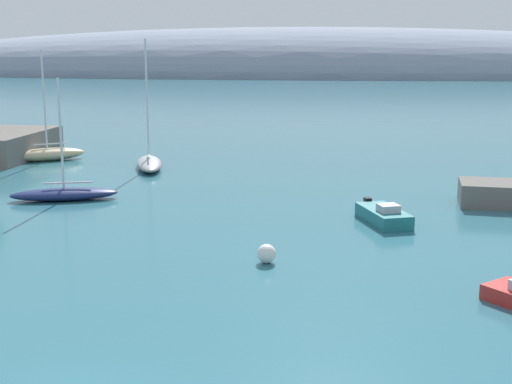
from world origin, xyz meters
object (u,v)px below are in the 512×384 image
(sailboat_sand_near_shore, at_px, (47,154))
(mooring_buoy_white, at_px, (266,254))
(motorboat_teal_alongside_breakwater, at_px, (383,215))
(sailboat_navy_mid_mooring, at_px, (64,193))
(sailboat_grey_end_of_line, at_px, (149,162))

(sailboat_sand_near_shore, xyz_separation_m, mooring_buoy_white, (22.22, -26.02, -0.17))
(sailboat_sand_near_shore, distance_m, motorboat_teal_alongside_breakwater, 33.07)
(sailboat_navy_mid_mooring, xyz_separation_m, sailboat_grey_end_of_line, (2.01, 12.10, 0.06))
(sailboat_sand_near_shore, relative_size, motorboat_teal_alongside_breakwater, 2.03)
(sailboat_sand_near_shore, bearing_deg, sailboat_grey_end_of_line, 129.94)
(sailboat_sand_near_shore, height_order, motorboat_teal_alongside_breakwater, sailboat_sand_near_shore)
(mooring_buoy_white, bearing_deg, motorboat_teal_alongside_breakwater, 55.46)
(sailboat_grey_end_of_line, xyz_separation_m, motorboat_teal_alongside_breakwater, (17.95, -15.28, -0.07))
(sailboat_navy_mid_mooring, bearing_deg, mooring_buoy_white, 123.81)
(sailboat_grey_end_of_line, bearing_deg, motorboat_teal_alongside_breakwater, -148.44)
(sailboat_navy_mid_mooring, distance_m, motorboat_teal_alongside_breakwater, 20.21)
(sailboat_sand_near_shore, distance_m, sailboat_grey_end_of_line, 10.18)
(mooring_buoy_white, bearing_deg, sailboat_sand_near_shore, 130.50)
(motorboat_teal_alongside_breakwater, bearing_deg, mooring_buoy_white, -55.69)
(sailboat_grey_end_of_line, distance_m, mooring_buoy_white, 26.44)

